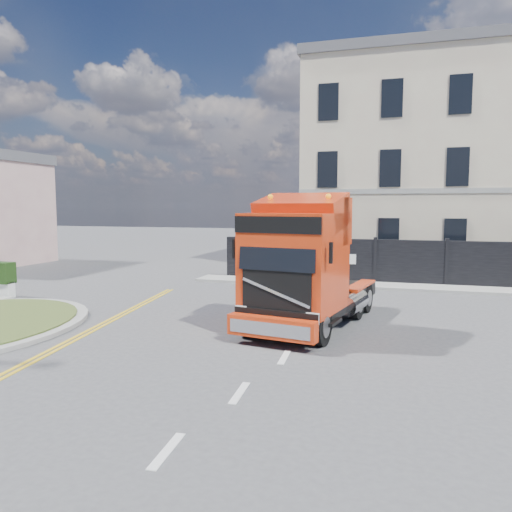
% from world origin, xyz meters
% --- Properties ---
extents(ground, '(120.00, 120.00, 0.00)m').
position_xyz_m(ground, '(0.00, 0.00, 0.00)').
color(ground, '#424244').
rests_on(ground, ground).
extents(hoarding_fence, '(18.80, 0.25, 2.00)m').
position_xyz_m(hoarding_fence, '(6.55, 9.00, 1.00)').
color(hoarding_fence, black).
rests_on(hoarding_fence, ground).
extents(georgian_building, '(12.30, 10.30, 12.80)m').
position_xyz_m(georgian_building, '(6.00, 16.50, 5.77)').
color(georgian_building, beige).
rests_on(georgian_building, ground).
extents(pavement_far, '(20.00, 1.60, 0.12)m').
position_xyz_m(pavement_far, '(6.00, 8.10, 0.06)').
color(pavement_far, gray).
rests_on(pavement_far, ground).
extents(truck, '(3.32, 6.51, 3.72)m').
position_xyz_m(truck, '(2.54, -0.12, 1.67)').
color(truck, black).
rests_on(truck, ground).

